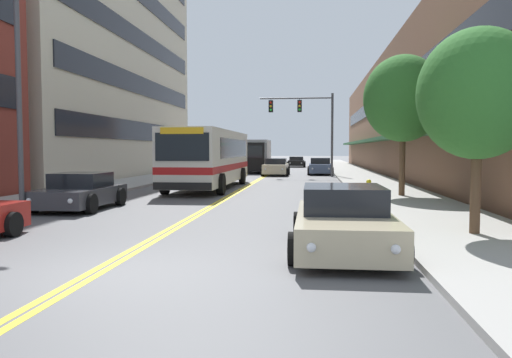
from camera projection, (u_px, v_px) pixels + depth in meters
name	position (u px, v px, depth m)	size (l,w,h in m)	color
ground_plane	(271.00, 173.00, 45.02)	(240.00, 240.00, 0.00)	#565659
sidewalk_left	(191.00, 172.00, 45.82)	(3.70, 106.00, 0.13)	#9E9B96
sidewalk_right	(353.00, 172.00, 44.20)	(3.70, 106.00, 0.13)	#9E9B96
centre_line	(271.00, 173.00, 45.02)	(0.34, 106.00, 0.01)	yellow
storefront_row_right	(425.00, 116.00, 43.24)	(9.10, 68.00, 10.09)	brown
city_bus	(210.00, 156.00, 26.95)	(2.95, 11.64, 3.07)	silver
car_navy_parked_left_near	(209.00, 169.00, 38.83)	(2.19, 4.75, 1.28)	#19234C
car_dark_grey_parked_left_far	(80.00, 192.00, 17.46)	(2.20, 4.15, 1.27)	#38383D
car_beige_parked_right_foreground	(344.00, 221.00, 10.33)	(2.16, 4.86, 1.32)	#BCAD89
car_slate_blue_parked_right_mid	(320.00, 167.00, 41.88)	(2.11, 4.81, 1.39)	#475675
car_champagne_moving_lead	(276.00, 167.00, 40.33)	(2.13, 4.61, 1.38)	beige
car_black_moving_second	(296.00, 162.00, 60.04)	(2.16, 4.72, 1.24)	black
box_truck	(254.00, 155.00, 45.53)	(2.81, 6.55, 2.97)	black
traffic_signal_mast	(307.00, 118.00, 38.30)	(5.64, 0.38, 6.38)	#47474C
street_lamp_left_near	(27.00, 58.00, 15.16)	(2.32, 0.28, 8.23)	#47474C
street_tree_right_near	(478.00, 94.00, 11.45)	(2.75, 2.75, 4.75)	brown
street_tree_right_mid	(403.00, 99.00, 21.11)	(3.34, 3.34, 5.96)	brown
fire_hydrant	(369.00, 189.00, 20.23)	(0.31, 0.23, 0.75)	yellow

